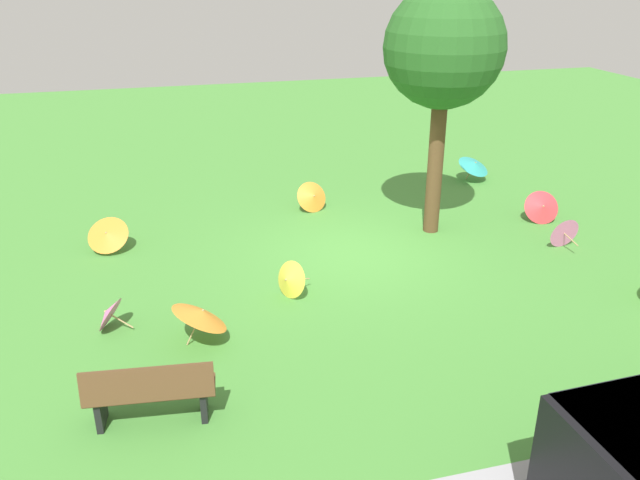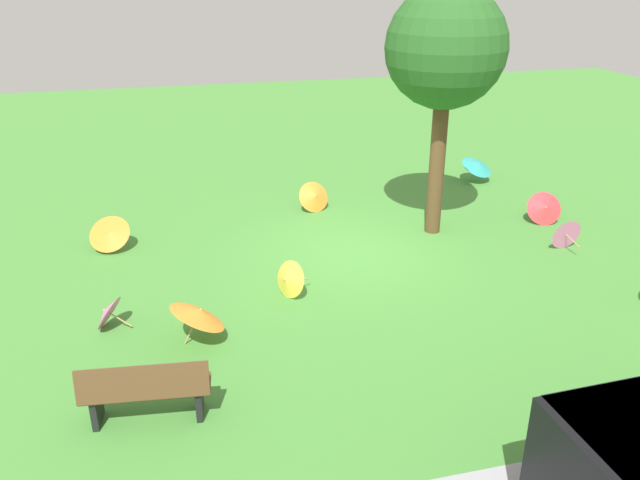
# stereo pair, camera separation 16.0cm
# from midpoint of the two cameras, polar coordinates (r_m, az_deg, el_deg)

# --- Properties ---
(ground) EXTENTS (40.00, 40.00, 0.00)m
(ground) POSITION_cam_midpoint_polar(r_m,az_deg,el_deg) (12.90, 3.57, -1.19)
(ground) COLOR #478C38
(park_bench) EXTENTS (1.64, 0.66, 0.90)m
(park_bench) POSITION_cam_midpoint_polar(r_m,az_deg,el_deg) (8.49, -14.68, -12.83)
(park_bench) COLOR brown
(park_bench) RESTS_ON ground
(shade_tree) EXTENTS (2.39, 2.39, 5.05)m
(shade_tree) POSITION_cam_midpoint_polar(r_m,az_deg,el_deg) (13.20, 11.45, 16.19)
(shade_tree) COLOR brown
(shade_tree) RESTS_ON ground
(parasol_pink_0) EXTENTS (0.67, 0.72, 0.57)m
(parasol_pink_0) POSITION_cam_midpoint_polar(r_m,az_deg,el_deg) (10.76, -18.00, -6.06)
(parasol_pink_0) COLOR tan
(parasol_pink_0) RESTS_ON ground
(parasol_orange_0) EXTENTS (0.99, 0.91, 0.70)m
(parasol_orange_0) POSITION_cam_midpoint_polar(r_m,az_deg,el_deg) (13.53, -17.94, 0.61)
(parasol_orange_0) COLOR tan
(parasol_orange_0) RESTS_ON ground
(parasol_teal_0) EXTENTS (1.13, 1.12, 0.69)m
(parasol_teal_0) POSITION_cam_midpoint_polar(r_m,az_deg,el_deg) (17.52, 14.10, 6.45)
(parasol_teal_0) COLOR tan
(parasol_teal_0) RESTS_ON ground
(parasol_orange_1) EXTENTS (1.00, 1.03, 0.75)m
(parasol_orange_1) POSITION_cam_midpoint_polar(r_m,az_deg,el_deg) (9.96, -10.24, -6.44)
(parasol_orange_1) COLOR tan
(parasol_orange_1) RESTS_ON ground
(parasol_yellow_0) EXTENTS (0.75, 0.74, 0.67)m
(parasol_yellow_0) POSITION_cam_midpoint_polar(r_m,az_deg,el_deg) (11.12, -2.47, -3.52)
(parasol_yellow_0) COLOR tan
(parasol_yellow_0) RESTS_ON ground
(parasol_pink_2) EXTENTS (0.66, 0.65, 0.66)m
(parasol_pink_2) POSITION_cam_midpoint_polar(r_m,az_deg,el_deg) (13.92, 21.21, 0.56)
(parasol_pink_2) COLOR tan
(parasol_pink_2) RESTS_ON ground
(parasol_orange_2) EXTENTS (0.84, 0.74, 0.71)m
(parasol_orange_2) POSITION_cam_midpoint_polar(r_m,az_deg,el_deg) (14.97, -0.16, 3.89)
(parasol_orange_2) COLOR tan
(parasol_orange_2) RESTS_ON ground
(parasol_red_0) EXTENTS (0.87, 0.76, 0.72)m
(parasol_red_0) POSITION_cam_midpoint_polar(r_m,az_deg,el_deg) (15.12, 19.64, 2.70)
(parasol_red_0) COLOR tan
(parasol_red_0) RESTS_ON ground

